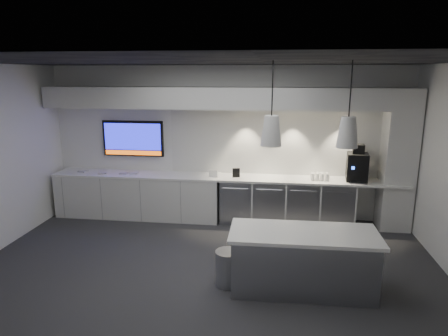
# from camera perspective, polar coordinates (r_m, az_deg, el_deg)

# --- Properties ---
(floor) EXTENTS (7.00, 7.00, 0.00)m
(floor) POSITION_cam_1_polar(r_m,az_deg,el_deg) (6.06, -2.71, -14.69)
(floor) COLOR #2E2D30
(floor) RESTS_ON ground
(ceiling) EXTENTS (7.00, 7.00, 0.00)m
(ceiling) POSITION_cam_1_polar(r_m,az_deg,el_deg) (5.35, -3.07, 14.98)
(ceiling) COLOR black
(ceiling) RESTS_ON wall_back
(wall_back) EXTENTS (7.00, 0.00, 7.00)m
(wall_back) POSITION_cam_1_polar(r_m,az_deg,el_deg) (7.93, 0.32, 3.60)
(wall_back) COLOR white
(wall_back) RESTS_ON floor
(wall_front) EXTENTS (7.00, 0.00, 7.00)m
(wall_front) POSITION_cam_1_polar(r_m,az_deg,el_deg) (3.22, -10.94, -11.67)
(wall_front) COLOR white
(wall_front) RESTS_ON floor
(back_counter) EXTENTS (6.80, 0.65, 0.04)m
(back_counter) POSITION_cam_1_polar(r_m,az_deg,el_deg) (7.75, 0.02, -1.33)
(back_counter) COLOR white
(back_counter) RESTS_ON left_base_cabinets
(left_base_cabinets) EXTENTS (3.30, 0.63, 0.86)m
(left_base_cabinets) POSITION_cam_1_polar(r_m,az_deg,el_deg) (8.27, -12.12, -3.92)
(left_base_cabinets) COLOR silver
(left_base_cabinets) RESTS_ON floor
(fridge_unit_a) EXTENTS (0.60, 0.61, 0.85)m
(fridge_unit_a) POSITION_cam_1_polar(r_m,az_deg,el_deg) (7.85, 1.84, -4.60)
(fridge_unit_a) COLOR #96989E
(fridge_unit_a) RESTS_ON floor
(fridge_unit_b) EXTENTS (0.60, 0.61, 0.85)m
(fridge_unit_b) POSITION_cam_1_polar(r_m,az_deg,el_deg) (7.82, 6.45, -4.76)
(fridge_unit_b) COLOR #96989E
(fridge_unit_b) RESTS_ON floor
(fridge_unit_c) EXTENTS (0.60, 0.61, 0.85)m
(fridge_unit_c) POSITION_cam_1_polar(r_m,az_deg,el_deg) (7.84, 11.07, -4.88)
(fridge_unit_c) COLOR #96989E
(fridge_unit_c) RESTS_ON floor
(fridge_unit_d) EXTENTS (0.60, 0.61, 0.85)m
(fridge_unit_d) POSITION_cam_1_polar(r_m,az_deg,el_deg) (7.91, 15.65, -4.98)
(fridge_unit_d) COLOR #96989E
(fridge_unit_d) RESTS_ON floor
(backsplash) EXTENTS (4.60, 0.03, 1.30)m
(backsplash) POSITION_cam_1_polar(r_m,az_deg,el_deg) (7.85, 9.05, 3.70)
(backsplash) COLOR silver
(backsplash) RESTS_ON wall_back
(soffit) EXTENTS (6.90, 0.60, 0.40)m
(soffit) POSITION_cam_1_polar(r_m,az_deg,el_deg) (7.53, 0.05, 9.97)
(soffit) COLOR silver
(soffit) RESTS_ON wall_back
(column) EXTENTS (0.55, 0.55, 2.60)m
(column) POSITION_cam_1_polar(r_m,az_deg,el_deg) (7.94, 23.61, 1.00)
(column) COLOR silver
(column) RESTS_ON floor
(wall_tv) EXTENTS (1.25, 0.07, 0.72)m
(wall_tv) POSITION_cam_1_polar(r_m,az_deg,el_deg) (8.32, -12.85, 4.14)
(wall_tv) COLOR black
(wall_tv) RESTS_ON wall_back
(island) EXTENTS (1.96, 0.86, 0.82)m
(island) POSITION_cam_1_polar(r_m,az_deg,el_deg) (5.56, 11.16, -12.84)
(island) COLOR #96989E
(island) RESTS_ON floor
(bin) EXTENTS (0.46, 0.46, 0.50)m
(bin) POSITION_cam_1_polar(r_m,az_deg,el_deg) (5.64, 0.58, -14.10)
(bin) COLOR #96989E
(bin) RESTS_ON floor
(coffee_machine) EXTENTS (0.42, 0.57, 0.68)m
(coffee_machine) POSITION_cam_1_polar(r_m,az_deg,el_deg) (7.80, 18.50, 0.31)
(coffee_machine) COLOR black
(coffee_machine) RESTS_ON back_counter
(sign_black) EXTENTS (0.14, 0.05, 0.18)m
(sign_black) POSITION_cam_1_polar(r_m,az_deg,el_deg) (7.65, 1.74, -0.69)
(sign_black) COLOR black
(sign_black) RESTS_ON back_counter
(sign_white) EXTENTS (0.18, 0.05, 0.14)m
(sign_white) POSITION_cam_1_polar(r_m,az_deg,el_deg) (7.66, -1.57, -0.81)
(sign_white) COLOR white
(sign_white) RESTS_ON back_counter
(cup_cluster) EXTENTS (0.34, 0.16, 0.14)m
(cup_cluster) POSITION_cam_1_polar(r_m,az_deg,el_deg) (7.67, 13.54, -1.20)
(cup_cluster) COLOR white
(cup_cluster) RESTS_ON back_counter
(tray_a) EXTENTS (0.18, 0.18, 0.02)m
(tray_a) POSITION_cam_1_polar(r_m,az_deg,el_deg) (8.59, -19.49, -0.42)
(tray_a) COLOR #AEAEAE
(tray_a) RESTS_ON back_counter
(tray_b) EXTENTS (0.20, 0.20, 0.02)m
(tray_b) POSITION_cam_1_polar(r_m,az_deg,el_deg) (8.32, -16.92, -0.67)
(tray_b) COLOR #AEAEAE
(tray_b) RESTS_ON back_counter
(tray_c) EXTENTS (0.17, 0.17, 0.02)m
(tray_c) POSITION_cam_1_polar(r_m,az_deg,el_deg) (8.19, -14.09, -0.70)
(tray_c) COLOR #AEAEAE
(tray_c) RESTS_ON back_counter
(tray_d) EXTENTS (0.18, 0.18, 0.02)m
(tray_d) POSITION_cam_1_polar(r_m,az_deg,el_deg) (8.15, -12.76, -0.70)
(tray_d) COLOR #AEAEAE
(tray_d) RESTS_ON back_counter
(pendant_left) EXTENTS (0.26, 0.26, 1.08)m
(pendant_left) POSITION_cam_1_polar(r_m,az_deg,el_deg) (5.03, 6.77, 5.34)
(pendant_left) COLOR silver
(pendant_left) RESTS_ON ceiling
(pendant_right) EXTENTS (0.26, 0.26, 1.08)m
(pendant_right) POSITION_cam_1_polar(r_m,az_deg,el_deg) (5.10, 17.26, 4.95)
(pendant_right) COLOR silver
(pendant_right) RESTS_ON ceiling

